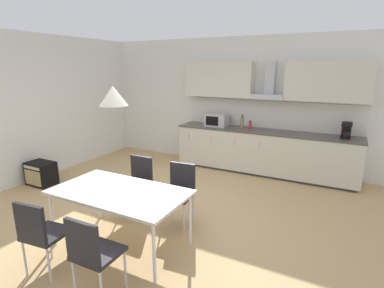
% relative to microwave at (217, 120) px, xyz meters
% --- Properties ---
extents(ground_plane, '(8.80, 8.69, 0.02)m').
position_rel_microwave_xyz_m(ground_plane, '(0.08, -2.58, -1.06)').
color(ground_plane, tan).
extents(wall_back, '(7.04, 0.10, 2.82)m').
position_rel_microwave_xyz_m(wall_back, '(0.08, 0.37, 0.36)').
color(wall_back, silver).
rests_on(wall_back, ground_plane).
extents(wall_left, '(0.10, 6.95, 2.82)m').
position_rel_microwave_xyz_m(wall_left, '(-2.90, -2.58, 0.36)').
color(wall_left, silver).
rests_on(wall_left, ground_plane).
extents(kitchen_counter, '(3.72, 0.67, 0.91)m').
position_rel_microwave_xyz_m(kitchen_counter, '(1.06, 0.00, -0.59)').
color(kitchen_counter, '#333333').
rests_on(kitchen_counter, ground_plane).
extents(backsplash_tile, '(3.70, 0.02, 0.58)m').
position_rel_microwave_xyz_m(backsplash_tile, '(1.06, 0.31, 0.15)').
color(backsplash_tile, silver).
rests_on(backsplash_tile, kitchen_counter).
extents(upper_wall_cabinets, '(3.70, 0.40, 0.75)m').
position_rel_microwave_xyz_m(upper_wall_cabinets, '(1.06, 0.15, 0.87)').
color(upper_wall_cabinets, beige).
extents(microwave, '(0.48, 0.35, 0.28)m').
position_rel_microwave_xyz_m(microwave, '(0.00, 0.00, 0.00)').
color(microwave, '#ADADB2').
rests_on(microwave, kitchen_counter).
extents(coffee_maker, '(0.18, 0.19, 0.30)m').
position_rel_microwave_xyz_m(coffee_maker, '(2.57, 0.03, 0.01)').
color(coffee_maker, black).
rests_on(coffee_maker, kitchen_counter).
extents(bottle_red, '(0.06, 0.06, 0.19)m').
position_rel_microwave_xyz_m(bottle_red, '(0.74, 0.06, -0.06)').
color(bottle_red, red).
rests_on(bottle_red, kitchen_counter).
extents(bottle_brown, '(0.07, 0.07, 0.30)m').
position_rel_microwave_xyz_m(bottle_brown, '(0.59, -0.01, -0.01)').
color(bottle_brown, brown).
rests_on(bottle_brown, kitchen_counter).
extents(dining_table, '(1.64, 0.90, 0.73)m').
position_rel_microwave_xyz_m(dining_table, '(0.21, -3.48, -0.36)').
color(dining_table, silver).
rests_on(dining_table, ground_plane).
extents(chair_far_left, '(0.40, 0.40, 0.87)m').
position_rel_microwave_xyz_m(chair_far_left, '(-0.16, -2.65, -0.52)').
color(chair_far_left, black).
rests_on(chair_far_left, ground_plane).
extents(chair_near_left, '(0.44, 0.44, 0.87)m').
position_rel_microwave_xyz_m(chair_near_left, '(-0.15, -4.31, -0.52)').
color(chair_near_left, black).
rests_on(chair_near_left, ground_plane).
extents(chair_near_right, '(0.41, 0.41, 0.87)m').
position_rel_microwave_xyz_m(chair_near_right, '(0.58, -4.32, -0.52)').
color(chair_near_right, black).
rests_on(chair_near_right, ground_plane).
extents(chair_far_right, '(0.44, 0.44, 0.87)m').
position_rel_microwave_xyz_m(chair_far_right, '(0.57, -2.65, -0.52)').
color(chair_far_right, black).
rests_on(chair_far_right, ground_plane).
extents(guitar_amp, '(0.52, 0.37, 0.44)m').
position_rel_microwave_xyz_m(guitar_amp, '(-2.50, -2.62, -0.83)').
color(guitar_amp, black).
rests_on(guitar_amp, ground_plane).
extents(pendant_lamp, '(0.32, 0.32, 0.22)m').
position_rel_microwave_xyz_m(pendant_lamp, '(0.21, -3.48, 0.82)').
color(pendant_lamp, silver).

